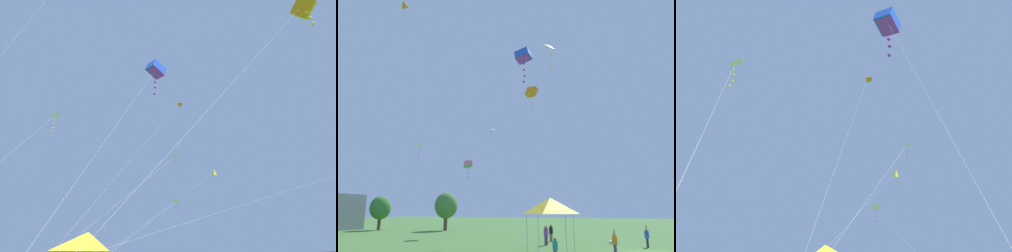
# 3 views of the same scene
# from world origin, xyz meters

# --- Properties ---
(ground_plane) EXTENTS (220.00, 220.00, 0.00)m
(ground_plane) POSITION_xyz_m (0.00, 0.00, 0.00)
(ground_plane) COLOR #427033
(tree_far_left) EXTENTS (4.11, 3.70, 6.20)m
(tree_far_left) POSITION_xyz_m (18.17, 30.67, 4.01)
(tree_far_left) COLOR brown
(tree_far_left) RESTS_ON ground
(tree_far_centre) EXTENTS (3.73, 3.36, 5.63)m
(tree_far_centre) POSITION_xyz_m (14.79, 41.69, 3.64)
(tree_far_centre) COLOR brown
(tree_far_centre) RESTS_ON ground
(festival_tent) EXTENTS (3.39, 3.39, 4.33)m
(festival_tent) POSITION_xyz_m (-4.06, 6.83, 3.69)
(festival_tent) COLOR #B7B7BC
(festival_tent) RESTS_ON ground
(cooler_box) EXTENTS (0.62, 0.42, 0.31)m
(cooler_box) POSITION_xyz_m (6.14, 3.13, 0.15)
(cooler_box) COLOR white
(cooler_box) RESTS_ON ground
(person_purple_shirt) EXTENTS (0.43, 0.43, 1.84)m
(person_purple_shirt) POSITION_xyz_m (2.08, 8.95, 0.99)
(person_purple_shirt) COLOR #473860
(person_purple_shirt) RESTS_ON ground
(person_teal_shirt) EXTENTS (0.36, 0.36, 1.52)m
(person_teal_shirt) POSITION_xyz_m (-7.50, 5.68, 0.82)
(person_teal_shirt) COLOR brown
(person_teal_shirt) RESTS_ON ground
(person_black_shirt) EXTENTS (0.42, 0.42, 1.76)m
(person_black_shirt) POSITION_xyz_m (5.81, 9.41, 0.95)
(person_black_shirt) COLOR brown
(person_black_shirt) RESTS_ON ground
(person_orange_shirt) EXTENTS (0.39, 0.39, 1.90)m
(person_orange_shirt) POSITION_xyz_m (-3.12, 2.10, 0.92)
(person_orange_shirt) COLOR #473860
(person_orange_shirt) RESTS_ON ground
(person_blue_shirt) EXTENTS (0.40, 0.40, 1.94)m
(person_blue_shirt) POSITION_xyz_m (3.82, -0.25, 0.94)
(person_blue_shirt) COLOR #282833
(person_blue_shirt) RESTS_ON ground
(kite_orange_box_1) EXTENTS (7.84, 14.32, 20.42)m
(kite_orange_box_1) POSITION_xyz_m (11.02, 12.94, 19.50)
(kite_orange_box_1) COLOR silver
(kite_orange_box_1) RESTS_ON ground
(kite_pink_box_2) EXTENTS (11.46, 26.32, 10.12)m
(kite_pink_box_2) POSITION_xyz_m (10.16, 22.30, 9.61)
(kite_pink_box_2) COLOR silver
(kite_pink_box_2) RESTS_ON ground
(kite_blue_box_3) EXTENTS (5.98, 11.43, 19.46)m
(kite_blue_box_3) POSITION_xyz_m (-1.50, 9.81, 18.71)
(kite_blue_box_3) COLOR silver
(kite_blue_box_3) RESTS_ON ground
(kite_white_delta_4) EXTENTS (10.78, 19.24, 9.36)m
(kite_white_delta_4) POSITION_xyz_m (-6.23, 17.93, 8.84)
(kite_white_delta_4) COLOR silver
(kite_white_delta_4) RESTS_ON ground
(kite_white_delta_6) EXTENTS (9.26, 8.62, 15.14)m
(kite_white_delta_6) POSITION_xyz_m (-9.46, 4.90, 14.63)
(kite_white_delta_6) COLOR silver
(kite_white_delta_6) RESTS_ON ground
(kite_white_delta_7) EXTENTS (1.95, 11.68, 11.30)m
(kite_white_delta_7) POSITION_xyz_m (-2.05, 12.63, 10.72)
(kite_white_delta_7) COLOR silver
(kite_white_delta_7) RESTS_ON ground
(kite_orange_diamond_8) EXTENTS (4.81, 18.78, 24.31)m
(kite_orange_diamond_8) POSITION_xyz_m (-7.52, 20.53, 23.71)
(kite_orange_diamond_8) COLOR silver
(kite_orange_diamond_8) RESTS_ON ground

